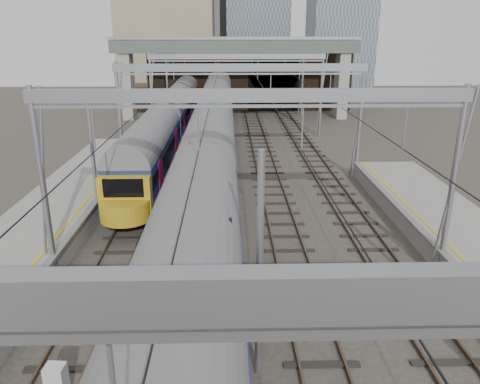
{
  "coord_description": "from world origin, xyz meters",
  "views": [
    {
      "loc": [
        -0.85,
        -9.73,
        9.9
      ],
      "look_at": [
        -0.3,
        11.95,
        2.4
      ],
      "focal_mm": 35.0,
      "sensor_mm": 36.0,
      "label": 1
    }
  ],
  "objects_px": {
    "train_main": "(214,123)",
    "relay_cabinet": "(57,382)",
    "train_second": "(174,113)",
    "signal_near_left": "(161,350)",
    "signal_near_centre": "(227,269)"
  },
  "relations": [
    {
      "from": "train_main",
      "to": "relay_cabinet",
      "type": "height_order",
      "value": "train_main"
    },
    {
      "from": "train_main",
      "to": "train_second",
      "type": "bearing_deg",
      "value": 122.26
    },
    {
      "from": "train_second",
      "to": "relay_cabinet",
      "type": "distance_m",
      "value": 34.17
    },
    {
      "from": "train_second",
      "to": "signal_near_left",
      "type": "xyz_separation_m",
      "value": [
        3.53,
        -35.76,
        0.44
      ]
    },
    {
      "from": "train_main",
      "to": "signal_near_centre",
      "type": "distance_m",
      "value": 25.85
    },
    {
      "from": "train_main",
      "to": "signal_near_centre",
      "type": "relative_size",
      "value": 15.21
    },
    {
      "from": "signal_near_left",
      "to": "signal_near_centre",
      "type": "xyz_separation_m",
      "value": [
        1.53,
        3.59,
        0.14
      ]
    },
    {
      "from": "train_second",
      "to": "relay_cabinet",
      "type": "height_order",
      "value": "train_second"
    },
    {
      "from": "signal_near_left",
      "to": "train_main",
      "type": "bearing_deg",
      "value": 80.66
    },
    {
      "from": "train_main",
      "to": "train_second",
      "type": "xyz_separation_m",
      "value": [
        -4.0,
        6.34,
        -0.26
      ]
    },
    {
      "from": "train_second",
      "to": "signal_near_centre",
      "type": "distance_m",
      "value": 32.57
    },
    {
      "from": "train_main",
      "to": "relay_cabinet",
      "type": "relative_size",
      "value": 65.31
    },
    {
      "from": "train_main",
      "to": "signal_near_left",
      "type": "distance_m",
      "value": 29.42
    },
    {
      "from": "train_main",
      "to": "signal_near_left",
      "type": "relative_size",
      "value": 16.08
    },
    {
      "from": "signal_near_left",
      "to": "relay_cabinet",
      "type": "xyz_separation_m",
      "value": [
        -3.27,
        1.64,
        -2.3
      ]
    }
  ]
}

